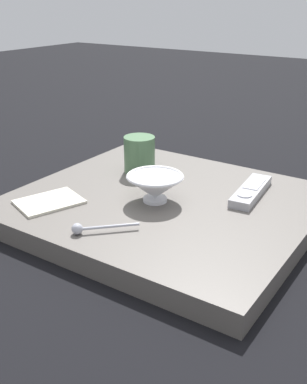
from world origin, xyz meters
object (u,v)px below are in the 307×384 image
Objects in this scene: tv_remote_near at (251,191)px; teaspoon at (86,228)px; coffee_mug at (139,154)px; folded_napkin at (49,202)px; cereal_bowl at (155,186)px.

teaspoon is at bearing -118.59° from tv_remote_near.
coffee_mug is 0.31m from tv_remote_near.
folded_napkin is at bearing 159.29° from teaspoon.
coffee_mug reaches higher than folded_napkin.
cereal_bowl reaches higher than folded_napkin.
folded_napkin is at bearing -100.45° from coffee_mug.
tv_remote_near reaches higher than folded_napkin.
coffee_mug reaches higher than tv_remote_near.
tv_remote_near is (0.19, 0.35, -0.00)m from teaspoon.
coffee_mug is 0.49× the size of tv_remote_near.
cereal_bowl is at bearing 36.53° from folded_napkin.
tv_remote_near is at bearing 2.94° from coffee_mug.
cereal_bowl is at bearing -44.37° from coffee_mug.
teaspoon is 0.59× the size of folded_napkin.
cereal_bowl reaches higher than teaspoon.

